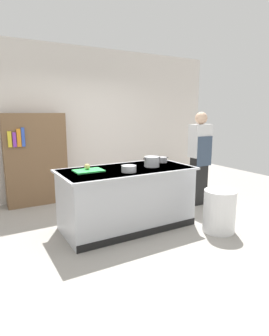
{
  "coord_description": "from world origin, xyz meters",
  "views": [
    {
      "loc": [
        -1.92,
        -3.58,
        1.72
      ],
      "look_at": [
        0.25,
        0.2,
        0.85
      ],
      "focal_mm": 30.11,
      "sensor_mm": 36.0,
      "label": 1
    }
  ],
  "objects_px": {
    "sauce_pan": "(163,160)",
    "trash_bin": "(219,211)",
    "mixing_bowl": "(129,169)",
    "person_chef": "(200,156)",
    "bookshelf": "(36,160)",
    "stock_pot": "(152,162)",
    "onion": "(87,167)"
  },
  "relations": [
    {
      "from": "sauce_pan",
      "to": "trash_bin",
      "type": "height_order",
      "value": "sauce_pan"
    },
    {
      "from": "mixing_bowl",
      "to": "person_chef",
      "type": "relative_size",
      "value": 0.12
    },
    {
      "from": "mixing_bowl",
      "to": "bookshelf",
      "type": "bearing_deg",
      "value": 113.01
    },
    {
      "from": "person_chef",
      "to": "bookshelf",
      "type": "distance_m",
      "value": 3.04
    },
    {
      "from": "sauce_pan",
      "to": "trash_bin",
      "type": "bearing_deg",
      "value": -71.89
    },
    {
      "from": "trash_bin",
      "to": "bookshelf",
      "type": "distance_m",
      "value": 3.36
    },
    {
      "from": "stock_pot",
      "to": "bookshelf",
      "type": "distance_m",
      "value": 2.3
    },
    {
      "from": "mixing_bowl",
      "to": "bookshelf",
      "type": "height_order",
      "value": "bookshelf"
    },
    {
      "from": "mixing_bowl",
      "to": "sauce_pan",
      "type": "bearing_deg",
      "value": 24.04
    },
    {
      "from": "sauce_pan",
      "to": "person_chef",
      "type": "relative_size",
      "value": 0.12
    },
    {
      "from": "sauce_pan",
      "to": "stock_pot",
      "type": "bearing_deg",
      "value": -149.29
    },
    {
      "from": "onion",
      "to": "trash_bin",
      "type": "distance_m",
      "value": 2.01
    },
    {
      "from": "onion",
      "to": "sauce_pan",
      "type": "xyz_separation_m",
      "value": [
        1.32,
        0.02,
        -0.02
      ]
    },
    {
      "from": "onion",
      "to": "stock_pot",
      "type": "xyz_separation_m",
      "value": [
        0.96,
        -0.19,
        0.02
      ]
    },
    {
      "from": "person_chef",
      "to": "bookshelf",
      "type": "xyz_separation_m",
      "value": [
        -2.63,
        1.52,
        -0.06
      ]
    },
    {
      "from": "stock_pot",
      "to": "person_chef",
      "type": "height_order",
      "value": "person_chef"
    },
    {
      "from": "stock_pot",
      "to": "trash_bin",
      "type": "relative_size",
      "value": 0.48
    },
    {
      "from": "trash_bin",
      "to": "onion",
      "type": "bearing_deg",
      "value": 149.49
    },
    {
      "from": "mixing_bowl",
      "to": "trash_bin",
      "type": "distance_m",
      "value": 1.46
    },
    {
      "from": "onion",
      "to": "sauce_pan",
      "type": "distance_m",
      "value": 1.32
    },
    {
      "from": "mixing_bowl",
      "to": "trash_bin",
      "type": "bearing_deg",
      "value": -27.53
    },
    {
      "from": "bookshelf",
      "to": "trash_bin",
      "type": "bearing_deg",
      "value": -52.42
    },
    {
      "from": "stock_pot",
      "to": "person_chef",
      "type": "bearing_deg",
      "value": 14.79
    },
    {
      "from": "stock_pot",
      "to": "bookshelf",
      "type": "xyz_separation_m",
      "value": [
        -1.35,
        1.86,
        -0.13
      ]
    },
    {
      "from": "sauce_pan",
      "to": "bookshelf",
      "type": "xyz_separation_m",
      "value": [
        -1.7,
        1.65,
        -0.09
      ]
    },
    {
      "from": "person_chef",
      "to": "bookshelf",
      "type": "relative_size",
      "value": 1.01
    },
    {
      "from": "mixing_bowl",
      "to": "trash_bin",
      "type": "xyz_separation_m",
      "value": [
        1.16,
        -0.61,
        -0.64
      ]
    },
    {
      "from": "onion",
      "to": "mixing_bowl",
      "type": "distance_m",
      "value": 0.6
    },
    {
      "from": "onion",
      "to": "bookshelf",
      "type": "bearing_deg",
      "value": 102.99
    },
    {
      "from": "bookshelf",
      "to": "person_chef",
      "type": "bearing_deg",
      "value": -29.96
    },
    {
      "from": "sauce_pan",
      "to": "bookshelf",
      "type": "bearing_deg",
      "value": 135.94
    },
    {
      "from": "stock_pot",
      "to": "sauce_pan",
      "type": "relative_size",
      "value": 1.4
    }
  ]
}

